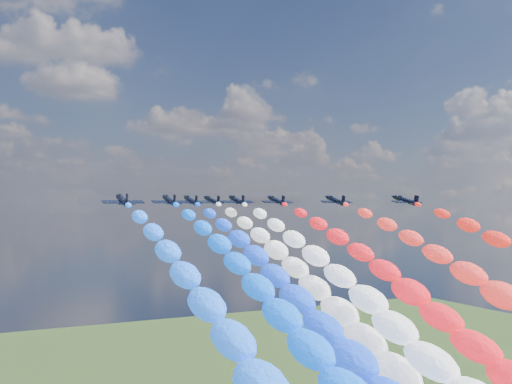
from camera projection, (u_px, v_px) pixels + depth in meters
name	position (u px, v px, depth m)	size (l,w,h in m)	color
jet_0	(123.00, 200.00, 122.17)	(8.11, 10.88, 2.40)	black
jet_1	(169.00, 200.00, 138.81)	(8.11, 10.88, 2.40)	black
trail_1	(297.00, 355.00, 87.16)	(7.05, 112.38, 49.03)	blue
jet_2	(191.00, 200.00, 153.93)	(8.11, 10.88, 2.40)	black
trail_2	(310.00, 332.00, 102.28)	(7.05, 112.38, 49.03)	blue
jet_3	(237.00, 200.00, 153.38)	(8.11, 10.88, 2.40)	black
trail_3	(380.00, 333.00, 101.73)	(7.05, 112.38, 49.03)	white
jet_4	(212.00, 201.00, 167.71)	(8.11, 10.88, 2.40)	black
trail_4	(327.00, 317.00, 116.06)	(7.05, 112.38, 49.03)	white
jet_5	(276.00, 201.00, 162.25)	(8.11, 10.88, 2.40)	black
trail_5	(427.00, 322.00, 110.60)	(7.05, 112.38, 49.03)	red
jet_6	(336.00, 200.00, 157.67)	(8.11, 10.88, 2.40)	black
jet_7	(406.00, 200.00, 153.31)	(8.11, 10.88, 2.40)	black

